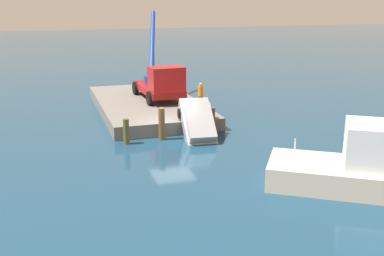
% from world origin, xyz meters
% --- Properties ---
extents(ground, '(200.00, 200.00, 0.00)m').
position_xyz_m(ground, '(0.00, 0.00, 0.00)').
color(ground, navy).
extents(dock, '(13.41, 7.02, 0.83)m').
position_xyz_m(dock, '(-6.78, 0.00, 0.42)').
color(dock, slate).
rests_on(dock, ground).
extents(crane_truck, '(9.94, 3.07, 6.24)m').
position_xyz_m(crane_truck, '(-6.64, 1.01, 2.19)').
color(crane_truck, maroon).
rests_on(crane_truck, dock).
extents(dock_worker, '(0.34, 0.34, 1.65)m').
position_xyz_m(dock_worker, '(-3.76, 3.11, 1.67)').
color(dock_worker, '#252525').
rests_on(dock_worker, dock).
extents(salvaged_car, '(4.17, 2.39, 3.38)m').
position_xyz_m(salvaged_car, '(1.05, 1.38, 0.65)').
color(salvaged_car, '#99999E').
rests_on(salvaged_car, ground).
extents(piling_near, '(0.34, 0.34, 1.49)m').
position_xyz_m(piling_near, '(0.63, -2.91, 0.75)').
color(piling_near, brown).
rests_on(piling_near, ground).
extents(piling_mid, '(0.38, 0.38, 1.93)m').
position_xyz_m(piling_mid, '(0.43, -0.75, 0.96)').
color(piling_mid, brown).
rests_on(piling_mid, ground).
extents(piling_far, '(0.41, 0.41, 1.86)m').
position_xyz_m(piling_far, '(0.35, 0.92, 0.93)').
color(piling_far, brown).
rests_on(piling_far, ground).
extents(piling_end, '(0.41, 0.41, 1.69)m').
position_xyz_m(piling_end, '(0.31, 2.43, 0.85)').
color(piling_end, brown).
rests_on(piling_end, ground).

